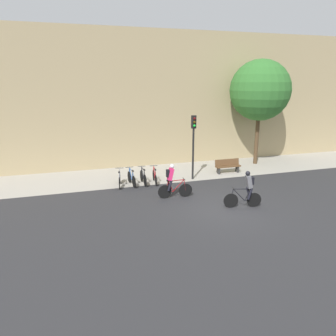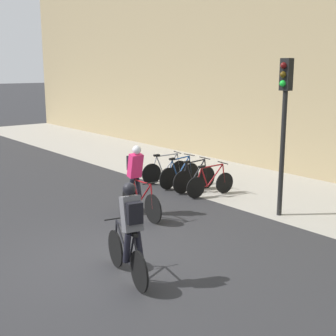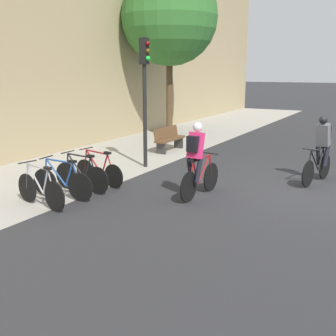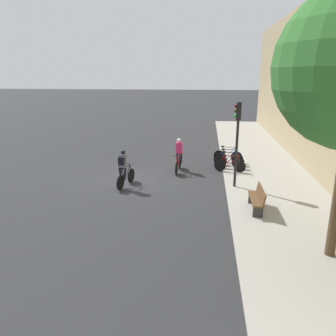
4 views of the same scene
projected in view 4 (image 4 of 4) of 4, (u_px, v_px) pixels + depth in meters
name	position (u px, v px, depth m)	size (l,w,h in m)	color
ground	(133.00, 180.00, 16.21)	(200.00, 200.00, 0.00)	#2B2B2D
kerb_strip	(273.00, 185.00, 15.45)	(44.00, 4.50, 0.01)	#A39E93
cyclist_pink	(179.00, 154.00, 17.51)	(1.81, 0.46, 1.80)	black
cyclist_grey	(124.00, 168.00, 14.92)	(1.79, 0.58, 1.79)	black
parked_bike_0	(228.00, 155.00, 19.50)	(0.48, 1.68, 0.97)	black
parked_bike_1	(228.00, 158.00, 18.84)	(0.46, 1.70, 0.97)	black
parked_bike_2	(229.00, 161.00, 18.18)	(0.46, 1.66, 0.98)	black
parked_bike_3	(230.00, 165.00, 17.53)	(0.46, 1.66, 0.95)	black
traffic_light_pole	(237.00, 130.00, 14.57)	(0.26, 0.30, 3.88)	black
bench	(257.00, 198.00, 12.53)	(1.70, 0.44, 0.89)	brown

